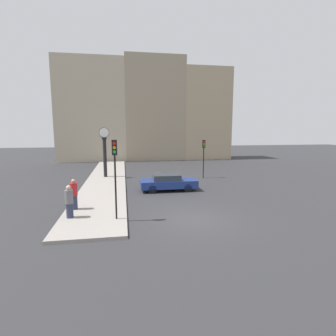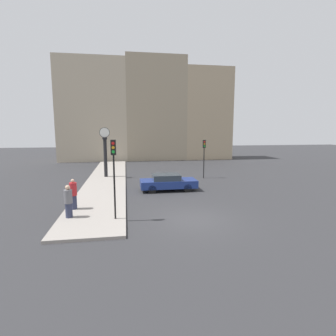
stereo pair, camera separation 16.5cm
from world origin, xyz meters
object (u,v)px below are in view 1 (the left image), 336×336
sedan_car (168,182)px  street_clock (105,153)px  traffic_light_near (115,163)px  pedestrian_grey_jacket (69,202)px  traffic_light_far (204,151)px  pedestrian_red_top (74,194)px

sedan_car → street_clock: bearing=130.1°
traffic_light_near → pedestrian_grey_jacket: size_ratio=2.36×
sedan_car → pedestrian_grey_jacket: bearing=-136.8°
sedan_car → traffic_light_near: size_ratio=1.07×
sedan_car → traffic_light_near: traffic_light_near is taller
traffic_light_far → pedestrian_grey_jacket: (-10.48, -10.38, -1.67)m
traffic_light_far → pedestrian_grey_jacket: size_ratio=2.15×
traffic_light_far → pedestrian_red_top: bearing=-139.8°
sedan_car → traffic_light_far: traffic_light_far is taller
pedestrian_grey_jacket → pedestrian_red_top: 1.49m
traffic_light_near → sedan_car: bearing=59.5°
traffic_light_near → traffic_light_far: traffic_light_near is taller
traffic_light_far → pedestrian_red_top: (-10.51, -8.89, -1.65)m
traffic_light_far → street_clock: bearing=170.6°
traffic_light_near → traffic_light_far: (8.07, 10.99, -0.38)m
pedestrian_grey_jacket → sedan_car: bearing=43.2°
traffic_light_far → pedestrian_red_top: traffic_light_far is taller
street_clock → sedan_car: bearing=-49.9°
street_clock → pedestrian_red_top: 10.61m
traffic_light_near → street_clock: 12.63m
traffic_light_far → pedestrian_red_top: 13.87m
pedestrian_grey_jacket → street_clock: bearing=84.9°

